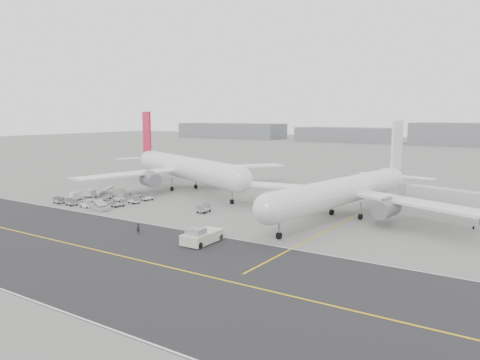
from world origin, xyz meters
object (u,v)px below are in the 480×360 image
Objects in this scene: pushback_tug at (202,236)px; ground_crew_a at (138,229)px; airliner_b at (346,190)px; airliner_a at (184,167)px; jet_bridge at (445,198)px.

pushback_tug is 12.10m from ground_crew_a.
airliner_b is 31.31m from pushback_tug.
airliner_a is 45.12m from ground_crew_a.
airliner_a is 5.99× the size of pushback_tug.
airliner_a is 51.33m from pushback_tug.
pushback_tug is (-11.49, -28.84, -4.07)m from airliner_b.
airliner_b is at bearing 66.68° from pushback_tug.
airliner_b reaches higher than pushback_tug.
airliner_b reaches higher than jet_bridge.
ground_crew_a is at bearing -119.84° from airliner_b.
ground_crew_a is at bearing -175.93° from pushback_tug.
airliner_b is 3.09× the size of jet_bridge.
jet_bridge is (16.22, 5.98, -0.77)m from airliner_b.
pushback_tug is 0.55× the size of jet_bridge.
airliner_a is at bearing 177.69° from airliner_b.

